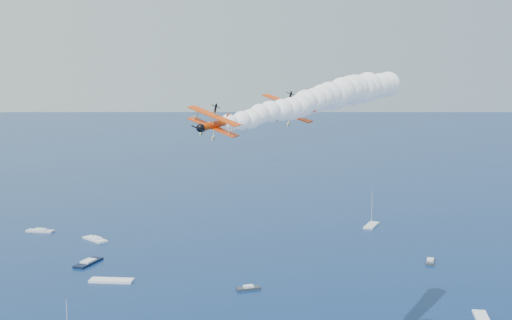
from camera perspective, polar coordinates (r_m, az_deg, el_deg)
name	(u,v)px	position (r m, az deg, el deg)	size (l,w,h in m)	color
biplane_lead	(288,112)	(104.31, 2.79, 4.17)	(7.87, 8.82, 5.32)	#E83B04
biplane_trail	(214,125)	(81.29, -3.58, 3.04)	(6.45, 7.23, 4.36)	#E73E04
smoke_trail_lead	(350,95)	(127.02, 8.03, 5.57)	(40.91, 31.61, 9.09)	white
smoke_trail_trail	(310,101)	(102.53, 4.68, 5.03)	(41.88, 30.25, 9.09)	white
spectator_boats	(101,297)	(190.22, -13.13, -11.35)	(223.08, 181.22, 0.70)	silver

